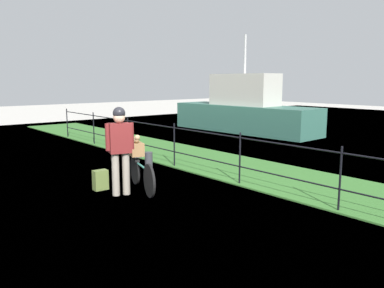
{
  "coord_description": "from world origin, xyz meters",
  "views": [
    {
      "loc": [
        5.48,
        -3.55,
        2.17
      ],
      "look_at": [
        -0.47,
        1.43,
        0.9
      ],
      "focal_mm": 36.58,
      "sensor_mm": 36.0,
      "label": 1
    }
  ],
  "objects_px": {
    "wooden_crate": "(136,149)",
    "terrier_dog": "(136,139)",
    "backpack_on_paving": "(100,180)",
    "cyclist_person": "(120,143)",
    "moored_boat_near": "(244,111)",
    "mooring_bollard": "(149,159)",
    "bicycle_main": "(141,173)"
  },
  "relations": [
    {
      "from": "backpack_on_paving",
      "to": "mooring_bollard",
      "type": "height_order",
      "value": "backpack_on_paving"
    },
    {
      "from": "bicycle_main",
      "to": "cyclist_person",
      "type": "relative_size",
      "value": 0.96
    },
    {
      "from": "mooring_bollard",
      "to": "moored_boat_near",
      "type": "xyz_separation_m",
      "value": [
        -3.2,
        7.0,
        0.7
      ]
    },
    {
      "from": "backpack_on_paving",
      "to": "moored_boat_near",
      "type": "xyz_separation_m",
      "value": [
        -4.35,
        8.92,
        0.69
      ]
    },
    {
      "from": "cyclist_person",
      "to": "mooring_bollard",
      "type": "bearing_deg",
      "value": 134.17
    },
    {
      "from": "terrier_dog",
      "to": "mooring_bollard",
      "type": "distance_m",
      "value": 1.98
    },
    {
      "from": "wooden_crate",
      "to": "moored_boat_near",
      "type": "xyz_separation_m",
      "value": [
        -4.54,
        8.19,
        0.12
      ]
    },
    {
      "from": "cyclist_person",
      "to": "bicycle_main",
      "type": "bearing_deg",
      "value": 93.69
    },
    {
      "from": "bicycle_main",
      "to": "mooring_bollard",
      "type": "xyz_separation_m",
      "value": [
        -1.7,
        1.3,
        -0.15
      ]
    },
    {
      "from": "wooden_crate",
      "to": "terrier_dog",
      "type": "distance_m",
      "value": 0.21
    },
    {
      "from": "wooden_crate",
      "to": "terrier_dog",
      "type": "height_order",
      "value": "terrier_dog"
    },
    {
      "from": "backpack_on_paving",
      "to": "moored_boat_near",
      "type": "distance_m",
      "value": 9.95
    },
    {
      "from": "cyclist_person",
      "to": "backpack_on_paving",
      "type": "xyz_separation_m",
      "value": [
        -0.58,
        -0.14,
        -0.8
      ]
    },
    {
      "from": "cyclist_person",
      "to": "backpack_on_paving",
      "type": "bearing_deg",
      "value": -166.41
    },
    {
      "from": "terrier_dog",
      "to": "bicycle_main",
      "type": "bearing_deg",
      "value": -16.99
    },
    {
      "from": "terrier_dog",
      "to": "moored_boat_near",
      "type": "xyz_separation_m",
      "value": [
        -4.56,
        8.2,
        -0.09
      ]
    },
    {
      "from": "mooring_bollard",
      "to": "moored_boat_near",
      "type": "distance_m",
      "value": 7.73
    },
    {
      "from": "bicycle_main",
      "to": "terrier_dog",
      "type": "distance_m",
      "value": 0.73
    },
    {
      "from": "terrier_dog",
      "to": "moored_boat_near",
      "type": "height_order",
      "value": "moored_boat_near"
    },
    {
      "from": "mooring_bollard",
      "to": "moored_boat_near",
      "type": "bearing_deg",
      "value": 114.55
    },
    {
      "from": "moored_boat_near",
      "to": "wooden_crate",
      "type": "bearing_deg",
      "value": -61.02
    },
    {
      "from": "terrier_dog",
      "to": "mooring_bollard",
      "type": "xyz_separation_m",
      "value": [
        -1.36,
        1.2,
        -0.79
      ]
    },
    {
      "from": "terrier_dog",
      "to": "cyclist_person",
      "type": "relative_size",
      "value": 0.19
    },
    {
      "from": "wooden_crate",
      "to": "cyclist_person",
      "type": "relative_size",
      "value": 0.23
    },
    {
      "from": "terrier_dog",
      "to": "moored_boat_near",
      "type": "bearing_deg",
      "value": 119.09
    },
    {
      "from": "bicycle_main",
      "to": "cyclist_person",
      "type": "bearing_deg",
      "value": -86.31
    },
    {
      "from": "bicycle_main",
      "to": "backpack_on_paving",
      "type": "height_order",
      "value": "bicycle_main"
    },
    {
      "from": "bicycle_main",
      "to": "backpack_on_paving",
      "type": "bearing_deg",
      "value": -131.46
    },
    {
      "from": "cyclist_person",
      "to": "mooring_bollard",
      "type": "height_order",
      "value": "cyclist_person"
    },
    {
      "from": "wooden_crate",
      "to": "backpack_on_paving",
      "type": "bearing_deg",
      "value": -104.36
    },
    {
      "from": "backpack_on_paving",
      "to": "mooring_bollard",
      "type": "xyz_separation_m",
      "value": [
        -1.15,
        1.92,
        -0.01
      ]
    },
    {
      "from": "wooden_crate",
      "to": "terrier_dog",
      "type": "bearing_deg",
      "value": -16.99
    }
  ]
}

